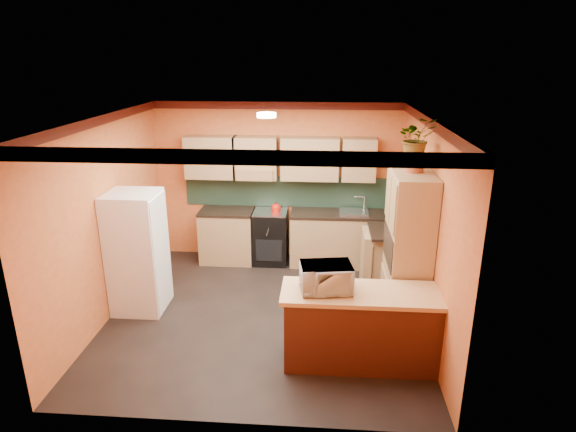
% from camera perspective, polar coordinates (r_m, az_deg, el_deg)
% --- Properties ---
extents(room_shell, '(4.24, 4.24, 2.72)m').
position_cam_1_polar(room_shell, '(6.34, -2.65, 6.38)').
color(room_shell, black).
rests_on(room_shell, ground).
extents(base_cabinets_back, '(3.65, 0.60, 0.88)m').
position_cam_1_polar(base_cabinets_back, '(8.23, 2.27, -2.68)').
color(base_cabinets_back, tan).
rests_on(base_cabinets_back, ground).
extents(countertop_back, '(3.65, 0.62, 0.04)m').
position_cam_1_polar(countertop_back, '(8.08, 2.31, 0.36)').
color(countertop_back, black).
rests_on(countertop_back, base_cabinets_back).
extents(stove, '(0.58, 0.58, 0.91)m').
position_cam_1_polar(stove, '(8.27, -2.07, -2.47)').
color(stove, black).
rests_on(stove, ground).
extents(kettle, '(0.17, 0.17, 0.18)m').
position_cam_1_polar(kettle, '(8.03, -1.44, 1.01)').
color(kettle, '#B9180C').
rests_on(kettle, stove).
extents(sink, '(0.48, 0.40, 0.03)m').
position_cam_1_polar(sink, '(8.08, 7.81, 0.46)').
color(sink, silver).
rests_on(sink, countertop_back).
extents(base_cabinets_right, '(0.60, 0.80, 0.88)m').
position_cam_1_polar(base_cabinets_right, '(7.56, 11.77, -5.08)').
color(base_cabinets_right, tan).
rests_on(base_cabinets_right, ground).
extents(countertop_right, '(0.62, 0.80, 0.04)m').
position_cam_1_polar(countertop_right, '(7.39, 12.01, -1.82)').
color(countertop_right, black).
rests_on(countertop_right, base_cabinets_right).
extents(fridge, '(0.68, 0.66, 1.70)m').
position_cam_1_polar(fridge, '(6.94, -17.44, -4.13)').
color(fridge, white).
rests_on(fridge, ground).
extents(pantry, '(0.48, 0.90, 2.10)m').
position_cam_1_polar(pantry, '(6.23, 13.94, -4.43)').
color(pantry, tan).
rests_on(pantry, ground).
extents(fern_pot, '(0.22, 0.22, 0.16)m').
position_cam_1_polar(fern_pot, '(5.94, 14.71, 5.85)').
color(fern_pot, brown).
rests_on(fern_pot, pantry).
extents(fern, '(0.50, 0.45, 0.49)m').
position_cam_1_polar(fern, '(5.88, 14.97, 8.93)').
color(fern, tan).
rests_on(fern, fern_pot).
extents(breakfast_bar, '(1.80, 0.55, 0.88)m').
position_cam_1_polar(breakfast_bar, '(5.71, 9.03, -13.20)').
color(breakfast_bar, '#511B13').
rests_on(breakfast_bar, ground).
extents(bar_top, '(1.90, 0.65, 0.05)m').
position_cam_1_polar(bar_top, '(5.48, 9.27, -9.07)').
color(bar_top, tan).
rests_on(bar_top, breakfast_bar).
extents(microwave, '(0.62, 0.46, 0.31)m').
position_cam_1_polar(microwave, '(5.38, 4.50, -7.29)').
color(microwave, white).
rests_on(microwave, bar_top).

